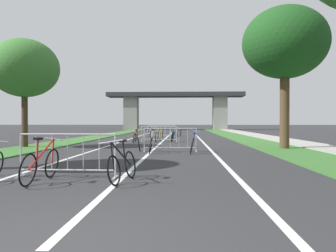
# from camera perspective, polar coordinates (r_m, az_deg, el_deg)

# --- Properties ---
(ground_plane) EXTENTS (300.00, 300.00, 0.00)m
(ground_plane) POSITION_cam_1_polar(r_m,az_deg,el_deg) (3.79, -21.27, -19.78)
(ground_plane) COLOR #2B2B2D
(grass_verge_left) EXTENTS (2.43, 63.41, 0.05)m
(grass_verge_left) POSITION_cam_1_polar(r_m,az_deg,el_deg) (30.18, -11.84, -1.77)
(grass_verge_left) COLOR #386B2D
(grass_verge_left) RESTS_ON ground
(grass_verge_right) EXTENTS (2.43, 63.41, 0.05)m
(grass_verge_right) POSITION_cam_1_polar(r_m,az_deg,el_deg) (29.58, 11.92, -1.82)
(grass_verge_right) COLOR #386B2D
(grass_verge_right) RESTS_ON ground
(sidewalk_path_right) EXTENTS (2.20, 63.41, 0.08)m
(sidewalk_path_right) POSITION_cam_1_polar(r_m,az_deg,el_deg) (30.04, 16.29, -1.77)
(sidewalk_path_right) COLOR #9E9B93
(sidewalk_path_right) RESTS_ON ground
(lane_stripe_center) EXTENTS (0.14, 36.68, 0.01)m
(lane_stripe_center) POSITION_cam_1_polar(r_m,az_deg,el_deg) (21.67, -1.08, -2.78)
(lane_stripe_center) COLOR silver
(lane_stripe_center) RESTS_ON ground
(lane_stripe_right_lane) EXTENTS (0.14, 36.68, 0.01)m
(lane_stripe_right_lane) POSITION_cam_1_polar(r_m,az_deg,el_deg) (21.66, 6.12, -2.79)
(lane_stripe_right_lane) COLOR silver
(lane_stripe_right_lane) RESTS_ON ground
(lane_stripe_left_lane) EXTENTS (0.14, 36.68, 0.01)m
(lane_stripe_left_lane) POSITION_cam_1_polar(r_m,az_deg,el_deg) (22.02, -8.16, -2.73)
(lane_stripe_left_lane) COLOR silver
(lane_stripe_left_lane) RESTS_ON ground
(overpass_bridge) EXTENTS (23.21, 3.72, 6.34)m
(overpass_bridge) POSITION_cam_1_polar(r_m,az_deg,el_deg) (55.75, 1.27, 3.86)
(overpass_bridge) COLOR #2D2D30
(overpass_bridge) RESTS_ON ground
(tree_left_maple_mid) EXTENTS (3.50, 3.50, 5.58)m
(tree_left_maple_mid) POSITION_cam_1_polar(r_m,az_deg,el_deg) (18.45, -23.88, 9.23)
(tree_left_maple_mid) COLOR #3D2D1E
(tree_left_maple_mid) RESTS_ON ground
(tree_right_oak_near) EXTENTS (4.07, 4.07, 6.88)m
(tree_right_oak_near) POSITION_cam_1_polar(r_m,az_deg,el_deg) (17.13, 19.81, 13.44)
(tree_right_oak_near) COLOR #4C3823
(tree_right_oak_near) RESTS_ON ground
(crowd_barrier_nearest) EXTENTS (2.38, 0.50, 1.05)m
(crowd_barrier_nearest) POSITION_cam_1_polar(r_m,az_deg,el_deg) (8.11, -17.21, -5.00)
(crowd_barrier_nearest) COLOR #ADADB2
(crowd_barrier_nearest) RESTS_ON ground
(crowd_barrier_second) EXTENTS (2.38, 0.54, 1.05)m
(crowd_barrier_second) POSITION_cam_1_polar(r_m,az_deg,el_deg) (14.43, 0.40, -2.48)
(crowd_barrier_second) COLOR #ADADB2
(crowd_barrier_second) RESTS_ON ground
(crowd_barrier_third) EXTENTS (2.38, 0.53, 1.05)m
(crowd_barrier_third) POSITION_cam_1_polar(r_m,az_deg,el_deg) (21.29, -1.57, -1.45)
(crowd_barrier_third) COLOR #ADADB2
(crowd_barrier_third) RESTS_ON ground
(crowd_barrier_fourth) EXTENTS (2.38, 0.50, 1.05)m
(crowd_barrier_fourth) POSITION_cam_1_polar(r_m,az_deg,el_deg) (28.11, -1.23, -0.93)
(crowd_barrier_fourth) COLOR #ADADB2
(crowd_barrier_fourth) RESTS_ON ground
(bicycle_red_0) EXTENTS (0.61, 1.75, 1.00)m
(bicycle_red_0) POSITION_cam_1_polar(r_m,az_deg,el_deg) (15.10, -5.21, -2.86)
(bicycle_red_0) COLOR black
(bicycle_red_0) RESTS_ON ground
(bicycle_green_1) EXTENTS (0.47, 1.58, 0.89)m
(bicycle_green_1) POSITION_cam_1_polar(r_m,az_deg,el_deg) (21.00, -5.75, -1.96)
(bicycle_green_1) COLOR black
(bicycle_green_1) RESTS_ON ground
(bicycle_purple_2) EXTENTS (0.45, 1.70, 0.83)m
(bicycle_purple_2) POSITION_cam_1_polar(r_m,az_deg,el_deg) (28.57, 2.03, -1.25)
(bicycle_purple_2) COLOR black
(bicycle_purple_2) RESTS_ON ground
(bicycle_blue_3) EXTENTS (0.48, 1.74, 1.00)m
(bicycle_blue_3) POSITION_cam_1_polar(r_m,az_deg,el_deg) (13.88, 4.28, -3.19)
(bicycle_blue_3) COLOR black
(bicycle_blue_3) RESTS_ON ground
(bicycle_black_5) EXTENTS (0.66, 1.62, 0.97)m
(bicycle_black_5) POSITION_cam_1_polar(r_m,az_deg,el_deg) (7.29, -8.00, -6.78)
(bicycle_black_5) COLOR black
(bicycle_black_5) RESTS_ON ground
(bicycle_white_6) EXTENTS (0.50, 1.80, 1.02)m
(bicycle_white_6) POSITION_cam_1_polar(r_m,az_deg,el_deg) (13.97, -2.99, -3.10)
(bicycle_white_6) COLOR black
(bicycle_white_6) RESTS_ON ground
(bicycle_silver_7) EXTENTS (0.59, 1.66, 0.96)m
(bicycle_silver_7) POSITION_cam_1_polar(r_m,az_deg,el_deg) (27.72, -3.17, -1.25)
(bicycle_silver_7) COLOR black
(bicycle_silver_7) RESTS_ON ground
(bicycle_teal_8) EXTENTS (0.55, 1.70, 0.94)m
(bicycle_teal_8) POSITION_cam_1_polar(r_m,az_deg,el_deg) (21.70, 0.82, -1.80)
(bicycle_teal_8) COLOR black
(bicycle_teal_8) RESTS_ON ground
(bicycle_yellow_9) EXTENTS (0.49, 1.79, 0.96)m
(bicycle_yellow_9) POSITION_cam_1_polar(r_m,az_deg,el_deg) (21.68, -1.59, -1.77)
(bicycle_yellow_9) COLOR black
(bicycle_yellow_9) RESTS_ON ground
(bicycle_red_10) EXTENTS (0.42, 1.78, 1.00)m
(bicycle_red_10) POSITION_cam_1_polar(r_m,az_deg,el_deg) (7.71, -21.37, -6.27)
(bicycle_red_10) COLOR black
(bicycle_red_10) RESTS_ON ground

